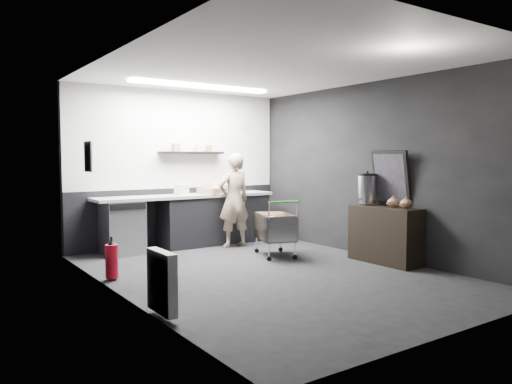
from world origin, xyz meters
TOP-DOWN VIEW (x-y plane):
  - floor at (0.00, 0.00)m, footprint 5.50×5.50m
  - ceiling at (0.00, 0.00)m, footprint 5.50×5.50m
  - wall_back at (0.00, 2.75)m, footprint 5.50×0.00m
  - wall_front at (0.00, -2.75)m, footprint 5.50×0.00m
  - wall_left at (-2.00, 0.00)m, footprint 0.00×5.50m
  - wall_right at (2.00, 0.00)m, footprint 0.00×5.50m
  - kitchen_wall_panel at (0.00, 2.73)m, footprint 3.95×0.02m
  - dado_panel at (0.00, 2.73)m, footprint 3.95×0.02m
  - floating_shelf at (0.20, 2.62)m, footprint 1.20×0.22m
  - wall_clock at (1.40, 2.72)m, footprint 0.20×0.03m
  - poster at (-1.98, 1.30)m, footprint 0.02×0.30m
  - poster_red_band at (-1.98, 1.30)m, footprint 0.02×0.22m
  - radiator at (-1.94, -0.90)m, footprint 0.10×0.50m
  - ceiling_strip at (0.00, 1.85)m, footprint 2.40×0.20m
  - prep_counter at (0.14, 2.42)m, footprint 3.20×0.61m
  - person at (0.67, 1.97)m, footprint 0.60×0.41m
  - shopping_cart at (0.75, 0.89)m, footprint 0.73×0.97m
  - sideboard at (1.79, -0.39)m, footprint 0.47×1.10m
  - fire_extinguisher at (-1.85, 0.83)m, footprint 0.16×0.16m
  - cardboard_box at (0.53, 2.37)m, footprint 0.62×0.54m
  - pink_tub at (0.59, 2.42)m, footprint 0.20×0.20m
  - white_container at (-0.12, 2.37)m, footprint 0.24×0.21m

SIDE VIEW (x-z plane):
  - floor at x=0.00m, z-range 0.00..0.00m
  - fire_extinguisher at x=-1.85m, z-range -0.01..0.52m
  - radiator at x=-1.94m, z-range 0.05..0.65m
  - shopping_cart at x=0.75m, z-range -0.02..0.88m
  - prep_counter at x=0.14m, z-range 0.01..0.91m
  - dado_panel at x=0.00m, z-range 0.00..1.00m
  - sideboard at x=1.79m, z-range -0.30..1.35m
  - person at x=0.67m, z-range 0.00..1.61m
  - cardboard_box at x=0.53m, z-range 0.90..1.00m
  - white_container at x=-0.12m, z-range 0.90..1.08m
  - pink_tub at x=0.59m, z-range 0.90..1.10m
  - wall_back at x=0.00m, z-range -1.40..4.10m
  - wall_front at x=0.00m, z-range -1.40..4.10m
  - wall_left at x=-2.00m, z-range -1.40..4.10m
  - wall_right at x=2.00m, z-range -1.40..4.10m
  - poster at x=-1.98m, z-range 1.35..1.75m
  - floating_shelf at x=0.20m, z-range 1.60..1.64m
  - poster_red_band at x=-1.98m, z-range 1.57..1.67m
  - kitchen_wall_panel at x=0.00m, z-range 1.00..2.70m
  - wall_clock at x=1.40m, z-range 2.05..2.25m
  - ceiling_strip at x=0.00m, z-range 2.65..2.69m
  - ceiling at x=0.00m, z-range 2.70..2.70m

